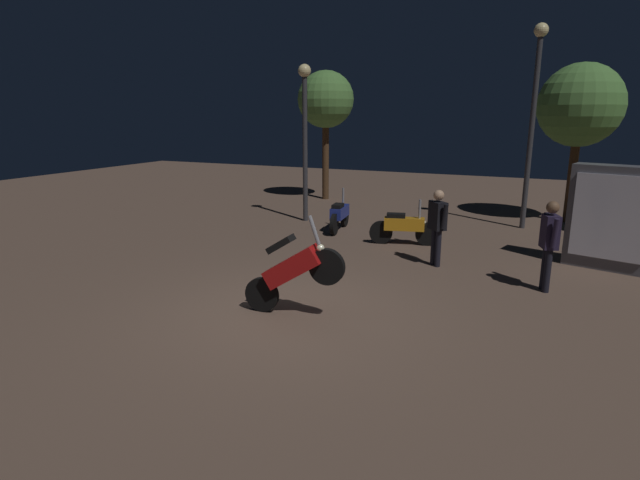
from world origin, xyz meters
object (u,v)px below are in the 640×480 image
Objects in this scene: streetlamp_near at (534,103)px; streetlamp_far at (305,122)px; motorcycle_orange_parked_left at (404,227)px; motorcycle_red_foreground at (293,270)px; motorcycle_blue_parked_right at (340,215)px; person_bystander_far at (549,238)px; person_rider_beside at (437,221)px; kiosk_billboard at (612,218)px.

streetlamp_far is (-5.89, -1.59, -0.50)m from streetlamp_near.
motorcycle_orange_parked_left is at bearing -24.57° from streetlamp_far.
motorcycle_red_foreground reaches higher than motorcycle_blue_parked_right.
streetlamp_near is (-0.68, 5.32, 2.38)m from person_bystander_far.
person_rider_beside is 0.98× the size of person_bystander_far.
person_rider_beside is 0.30× the size of streetlamp_near.
motorcycle_orange_parked_left is 1.00× the size of person_bystander_far.
motorcycle_red_foreground is 4.59m from person_bystander_far.
kiosk_billboard is (6.28, -0.95, 0.61)m from motorcycle_blue_parked_right.
motorcycle_orange_parked_left is 0.31× the size of streetlamp_near.
streetlamp_far reaches higher than motorcycle_blue_parked_right.
motorcycle_red_foreground is 9.09m from streetlamp_near.
person_rider_beside is (3.06, -2.20, 0.50)m from motorcycle_blue_parked_right.
motorcycle_orange_parked_left is at bearing 81.88° from person_rider_beside.
streetlamp_near is 6.13m from streetlamp_far.
kiosk_billboard is at bearing -61.65° from streetlamp_near.
kiosk_billboard reaches higher than person_rider_beside.
person_rider_beside is at bearing 36.66° from kiosk_billboard.
person_bystander_far is at bearing -29.56° from streetlamp_far.
kiosk_billboard is at bearing -137.39° from person_bystander_far.
motorcycle_orange_parked_left is at bearing 82.09° from motorcycle_red_foreground.
streetlamp_near reaches higher than streetlamp_far.
person_rider_beside is 0.36× the size of streetlamp_far.
motorcycle_red_foreground is 6.06m from motorcycle_blue_parked_right.
kiosk_billboard is at bearing -16.88° from motorcycle_orange_parked_left.
person_rider_beside is 2.24m from person_bystander_far.
motorcycle_red_foreground is 3.92m from person_rider_beside.
motorcycle_blue_parked_right is 1.04× the size of person_rider_beside.
motorcycle_red_foreground is 1.02× the size of motorcycle_orange_parked_left.
person_rider_beside is at bearing -107.31° from streetlamp_near.
motorcycle_blue_parked_right is at bearing 6.82° from kiosk_billboard.
motorcycle_red_foreground is at bearing 61.73° from kiosk_billboard.
motorcycle_orange_parked_left is (0.37, 5.08, -0.31)m from motorcycle_red_foreground.
motorcycle_orange_parked_left is at bearing -52.65° from person_bystander_far.
streetlamp_far is at bearing 141.03° from motorcycle_orange_parked_left.
streetlamp_far is at bearing -164.89° from streetlamp_near.
streetlamp_near reaches higher than person_rider_beside.
streetlamp_near reaches higher than person_bystander_far.
person_bystander_far reaches higher than motorcycle_blue_parked_right.
person_bystander_far is 7.79m from streetlamp_far.
motorcycle_blue_parked_right is at bearing 144.55° from motorcycle_orange_parked_left.
motorcycle_orange_parked_left is at bearing 12.93° from kiosk_billboard.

